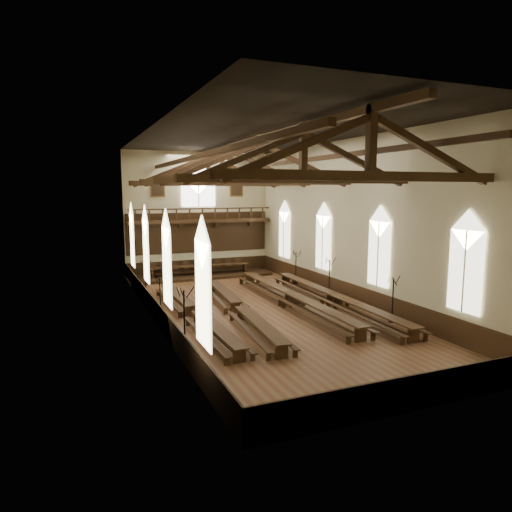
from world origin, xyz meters
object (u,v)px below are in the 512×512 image
at_px(dais, 200,276).
at_px(refectory_row_a, 194,312).
at_px(candelabrum_left_far, 146,286).
at_px(refectory_row_d, 335,297).
at_px(candelabrum_right_far, 296,273).
at_px(refectory_row_b, 239,307).
at_px(high_table, 200,267).
at_px(refectory_row_c, 292,296).
at_px(candelabrum_right_near, 392,308).
at_px(candelabrum_left_near, 185,331).
at_px(candelabrum_right_mid, 329,285).
at_px(candelabrum_left_mid, 160,305).

bearing_deg(dais, refectory_row_a, -106.91).
bearing_deg(candelabrum_left_far, refectory_row_d, -33.44).
bearing_deg(candelabrum_right_far, refectory_row_b, -135.69).
bearing_deg(refectory_row_d, high_table, 112.01).
bearing_deg(refectory_row_b, candelabrum_right_far, 44.31).
bearing_deg(high_table, refectory_row_c, -76.62).
distance_m(refectory_row_a, candelabrum_right_far, 11.72).
bearing_deg(dais, candelabrum_right_near, -69.76).
distance_m(dais, candelabrum_left_near, 16.91).
height_order(refectory_row_b, high_table, high_table).
xyz_separation_m(candelabrum_right_near, candelabrum_right_mid, (0.00, 6.29, 0.03)).
height_order(high_table, candelabrum_right_far, candelabrum_right_far).
bearing_deg(candelabrum_left_far, refectory_row_c, -35.47).
relative_size(candelabrum_left_mid, candelabrum_right_far, 0.92).
height_order(refectory_row_a, candelabrum_right_mid, candelabrum_right_mid).
height_order(refectory_row_c, candelabrum_left_far, candelabrum_left_far).
relative_size(dais, candelabrum_right_far, 4.58).
relative_size(dais, candelabrum_right_near, 4.60).
relative_size(refectory_row_d, candelabrum_left_mid, 6.45).
xyz_separation_m(dais, candelabrum_left_near, (-5.14, -16.10, 0.75)).
bearing_deg(refectory_row_b, candelabrum_left_mid, 159.11).
relative_size(candelabrum_left_far, candelabrum_right_mid, 0.95).
bearing_deg(candelabrum_left_near, candelabrum_right_near, -0.38).
relative_size(candelabrum_right_mid, candelabrum_right_far, 1.04).
bearing_deg(candelabrum_left_near, candelabrum_left_far, 90.00).
bearing_deg(candelabrum_left_near, candelabrum_right_far, 44.57).
relative_size(candelabrum_left_near, candelabrum_left_far, 1.14).
height_order(candelabrum_left_mid, candelabrum_right_mid, candelabrum_right_mid).
distance_m(high_table, candelabrum_right_far, 7.89).
xyz_separation_m(high_table, candelabrum_left_mid, (-5.14, -10.52, -0.15)).
distance_m(refectory_row_d, candelabrum_left_near, 10.80).
relative_size(refectory_row_d, candelabrum_right_far, 5.95).
bearing_deg(refectory_row_c, refectory_row_d, -25.81).
height_order(refectory_row_c, candelabrum_left_mid, candelabrum_left_mid).
bearing_deg(candelabrum_right_near, candelabrum_left_near, 179.62).
relative_size(candelabrum_left_near, candelabrum_right_mid, 1.08).
relative_size(refectory_row_c, candelabrum_right_far, 6.02).
bearing_deg(refectory_row_c, candelabrum_right_near, -56.77).
xyz_separation_m(candelabrum_left_far, candelabrum_right_far, (11.10, 0.39, 0.01)).
bearing_deg(candelabrum_right_far, candelabrum_right_near, -90.00).
height_order(candelabrum_left_mid, candelabrum_right_near, candelabrum_right_near).
height_order(candelabrum_right_near, candelabrum_right_mid, candelabrum_right_mid).
distance_m(refectory_row_b, candelabrum_right_mid, 7.39).
bearing_deg(refectory_row_c, refectory_row_b, -165.63).
height_order(high_table, candelabrum_left_far, candelabrum_left_far).
xyz_separation_m(refectory_row_b, refectory_row_d, (6.03, -0.15, 0.06)).
distance_m(refectory_row_b, candelabrum_left_far, 7.66).
height_order(refectory_row_c, dais, refectory_row_c).
bearing_deg(candelabrum_right_mid, high_table, 121.12).
bearing_deg(candelabrum_right_near, candelabrum_left_far, 136.28).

